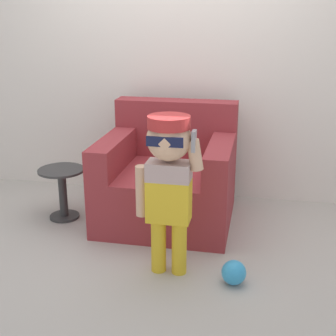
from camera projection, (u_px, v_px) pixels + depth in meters
The scene contains 6 objects.
ground_plane at pixel (154, 226), 3.82m from camera, with size 10.00×10.00×0.00m, color #ADA89E.
wall_back at pixel (174, 55), 4.17m from camera, with size 10.00×0.05×2.60m.
armchair at pixel (169, 179), 3.89m from camera, with size 1.05×1.00×0.94m.
person_child at pixel (168, 172), 2.94m from camera, with size 0.44×0.33×1.07m.
side_table at pixel (63, 188), 3.91m from camera, with size 0.38×0.38×0.43m.
toy_ball at pixel (234, 273), 3.00m from camera, with size 0.16×0.16×0.16m.
Camera 1 is at (0.80, -3.38, 1.67)m, focal length 50.00 mm.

